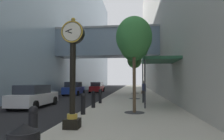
# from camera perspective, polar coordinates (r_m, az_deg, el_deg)

# --- Properties ---
(ground_plane) EXTENTS (110.00, 110.00, 0.00)m
(ground_plane) POSITION_cam_1_polar(r_m,az_deg,el_deg) (28.30, 0.27, -6.87)
(ground_plane) COLOR black
(ground_plane) RESTS_ON ground
(sidewalk_right) EXTENTS (6.03, 80.00, 0.14)m
(sidewalk_right) POSITION_cam_1_polar(r_m,az_deg,el_deg) (31.12, 6.45, -6.37)
(sidewalk_right) COLOR beige
(sidewalk_right) RESTS_ON ground
(building_block_left) EXTENTS (22.06, 80.00, 26.87)m
(building_block_left) POSITION_cam_1_polar(r_m,az_deg,el_deg) (36.01, -17.80, 15.72)
(building_block_left) COLOR #849EB2
(building_block_left) RESTS_ON ground
(building_block_right) EXTENTS (9.00, 80.00, 28.39)m
(building_block_right) POSITION_cam_1_polar(r_m,az_deg,el_deg) (34.24, 19.66, 18.21)
(building_block_right) COLOR #B7B2A8
(building_block_right) RESTS_ON ground
(street_clock) EXTENTS (0.84, 0.55, 4.13)m
(street_clock) POSITION_cam_1_polar(r_m,az_deg,el_deg) (7.56, -11.17, 0.87)
(street_clock) COLOR black
(street_clock) RESTS_ON sidewalk_right
(bollard_nearest) EXTENTS (0.26, 0.26, 1.08)m
(bollard_nearest) POSITION_cam_1_polar(r_m,az_deg,el_deg) (5.85, -21.62, -14.50)
(bollard_nearest) COLOR black
(bollard_nearest) RESTS_ON sidewalk_right
(bollard_third) EXTENTS (0.26, 0.26, 1.08)m
(bollard_third) POSITION_cam_1_polar(r_m,az_deg,el_deg) (10.60, -8.26, -9.41)
(bollard_third) COLOR black
(bollard_third) RESTS_ON sidewalk_right
(bollard_fourth) EXTENTS (0.26, 0.26, 1.08)m
(bollard_fourth) POSITION_cam_1_polar(r_m,az_deg,el_deg) (13.08, -5.36, -8.21)
(bollard_fourth) COLOR black
(bollard_fourth) RESTS_ON sidewalk_right
(bollard_fifth) EXTENTS (0.26, 0.26, 1.08)m
(bollard_fifth) POSITION_cam_1_polar(r_m,az_deg,el_deg) (15.59, -3.41, -7.38)
(bollard_fifth) COLOR black
(bollard_fifth) RESTS_ON sidewalk_right
(street_tree_near) EXTENTS (2.00, 2.00, 5.33)m
(street_tree_near) POSITION_cam_1_polar(r_m,az_deg,el_deg) (11.30, 6.30, 9.17)
(street_tree_near) COLOR #333335
(street_tree_near) RESTS_ON sidewalk_right
(street_tree_mid_near) EXTENTS (2.87, 2.87, 6.92)m
(street_tree_mid_near) POSITION_cam_1_polar(r_m,az_deg,el_deg) (19.79, 6.39, 7.16)
(street_tree_mid_near) COLOR #333335
(street_tree_mid_near) RESTS_ON sidewalk_right
(street_tree_mid_far) EXTENTS (2.00, 2.00, 5.77)m
(street_tree_mid_far) POSITION_cam_1_polar(r_m,az_deg,el_deg) (28.06, 6.45, 2.75)
(street_tree_mid_far) COLOR #333335
(street_tree_mid_far) RESTS_ON sidewalk_right
(pedestrian_walking) EXTENTS (0.46, 0.52, 1.74)m
(pedestrian_walking) POSITION_cam_1_polar(r_m,az_deg,el_deg) (17.04, 9.11, -5.79)
(pedestrian_walking) COLOR #23232D
(pedestrian_walking) RESTS_ON sidewalk_right
(storefront_awning) EXTENTS (2.40, 3.60, 3.30)m
(storefront_awning) POSITION_cam_1_polar(r_m,az_deg,el_deg) (14.61, 13.24, 2.51)
(storefront_awning) COLOR #235138
(storefront_awning) RESTS_ON sidewalk_right
(car_black_near) EXTENTS (2.08, 4.66, 1.60)m
(car_black_near) POSITION_cam_1_polar(r_m,az_deg,el_deg) (39.66, -3.80, -4.63)
(car_black_near) COLOR black
(car_black_near) RESTS_ON ground
(car_white_mid) EXTENTS (1.99, 4.66, 1.59)m
(car_white_mid) POSITION_cam_1_polar(r_m,az_deg,el_deg) (15.28, -21.37, -7.01)
(car_white_mid) COLOR silver
(car_white_mid) RESTS_ON ground
(car_red_far) EXTENTS (2.04, 4.59, 1.65)m
(car_red_far) POSITION_cam_1_polar(r_m,az_deg,el_deg) (32.22, -4.33, -4.96)
(car_red_far) COLOR #AD191E
(car_red_far) RESTS_ON ground
(car_blue_trailing) EXTENTS (2.12, 4.21, 1.72)m
(car_blue_trailing) POSITION_cam_1_polar(r_m,az_deg,el_deg) (26.63, -10.88, -5.26)
(car_blue_trailing) COLOR navy
(car_blue_trailing) RESTS_ON ground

